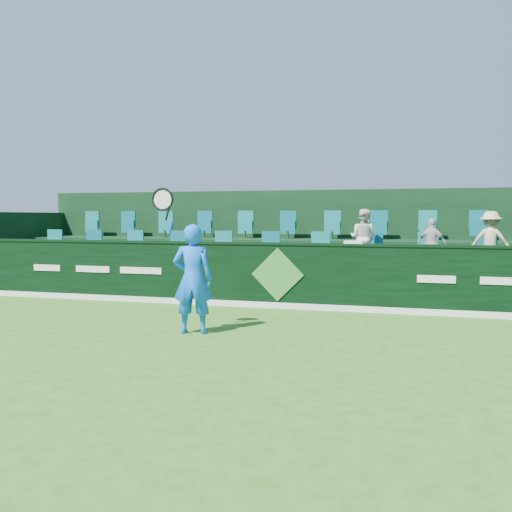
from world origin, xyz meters
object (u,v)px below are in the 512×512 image
(spectator_middle, at_px, (432,243))
(spectator_right, at_px, (490,240))
(towel, at_px, (354,242))
(spectator_left, at_px, (363,238))
(tennis_player, at_px, (192,278))

(spectator_middle, relative_size, spectator_right, 0.87)
(spectator_middle, height_order, towel, spectator_middle)
(spectator_left, bearing_deg, spectator_right, -161.53)
(spectator_middle, height_order, spectator_right, spectator_right)
(spectator_middle, distance_m, spectator_right, 1.14)
(spectator_left, relative_size, spectator_middle, 1.19)
(spectator_middle, bearing_deg, tennis_player, 71.13)
(spectator_right, xyz_separation_m, towel, (-2.64, -1.12, -0.02))
(tennis_player, xyz_separation_m, spectator_middle, (3.75, 4.02, 0.42))
(tennis_player, bearing_deg, spectator_left, 59.98)
(tennis_player, bearing_deg, spectator_right, 39.42)
(tennis_player, distance_m, spectator_left, 4.67)
(spectator_left, height_order, spectator_right, spectator_left)
(tennis_player, distance_m, spectator_middle, 5.51)
(towel, bearing_deg, tennis_player, -127.76)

